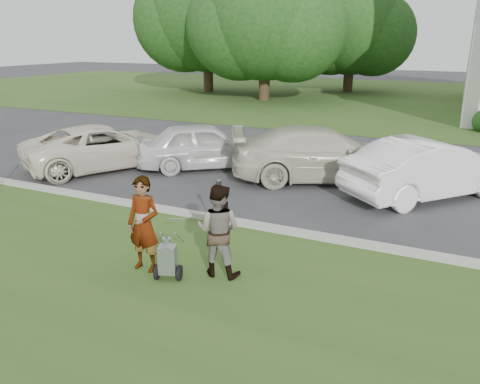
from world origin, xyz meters
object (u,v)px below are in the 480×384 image
Objects in this scene: person_right at (218,231)px; parking_meter_near at (219,201)px; car_a at (104,147)px; car_c at (322,154)px; tree_left at (265,22)px; person_left at (144,225)px; tree_back at (352,30)px; striping_cart at (168,260)px; tree_far at (207,16)px; car_d at (429,168)px; car_b at (205,145)px.

parking_meter_near is at bearing -69.16° from person_right.
car_c reaches higher than car_a.
person_left is (7.49, -24.08, -4.23)m from tree_left.
person_right is (4.79, -31.68, -3.88)m from tree_back.
person_left is (-0.58, 0.14, 0.51)m from striping_cart.
person_right is (1.30, 0.40, -0.04)m from person_left.
tree_far reaches higher than car_d.
car_a is 7.04m from car_c.
tree_far reaches higher than car_c.
car_d is at bearing 51.33° from parking_meter_near.
tree_left is 0.91× the size of tree_far.
car_d reaches higher than parking_meter_near.
car_a is (7.98, -21.70, -4.99)m from tree_far.
parking_meter_near is 0.27× the size of car_d.
tree_left is 23.97m from parking_meter_near.
person_right reaches higher than car_d.
car_d is (7.83, -25.41, -3.94)m from tree_back.
car_d is at bearing -142.63° from car_a.
person_right is 0.35× the size of car_d.
tree_back is (4.00, 8.00, -0.38)m from tree_left.
tree_far reaches higher than person_left.
tree_far is 23.63m from car_b.
car_a is (-6.08, 5.52, 0.33)m from striping_cart.
tree_back is at bearing -34.68° from car_b.
tree_far is 25.38m from car_c.
striping_cart is 0.78m from person_left.
car_d reaches higher than car_b.
person_left reaches higher than car_a.
parking_meter_near reaches higher than striping_cart.
tree_back is 25.66m from car_b.
car_c is at bearing -62.61° from tree_left.
person_right is 0.33× the size of car_a.
tree_far reaches higher than parking_meter_near.
tree_back is at bearing 77.63° from striping_cart.
parking_meter_near is at bearing 71.66° from striping_cart.
car_a is 0.94× the size of car_c.
car_a is 1.15× the size of car_b.
car_c is (6.83, 1.69, 0.08)m from car_a.
person_left is 7.19m from car_c.
tree_left is at bearing -26.56° from tree_far.
tree_back is 25.78m from car_c.
tree_back is 5.69× the size of person_right.
person_left is at bearing -105.60° from parking_meter_near.
car_c is at bearing -122.19° from car_b.
car_d is at bearing 56.74° from person_left.
tree_left is at bearing 107.09° from person_left.
car_a is at bearing -42.36° from person_right.
car_d is (3.02, -0.40, -0.00)m from car_c.
parking_meter_near is (14.02, -25.18, -4.89)m from tree_far.
tree_back reaches higher than car_d.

